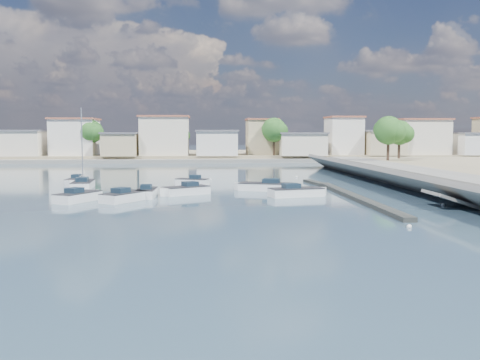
% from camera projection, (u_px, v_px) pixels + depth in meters
% --- Properties ---
extents(ground, '(400.00, 400.00, 0.00)m').
position_uv_depth(ground, '(251.00, 175.00, 78.39)').
color(ground, '#273A4E').
rests_on(ground, ground).
extents(seawall_walkway, '(5.00, 90.00, 1.80)m').
position_uv_depth(seawall_walkway, '(461.00, 185.00, 52.78)').
color(seawall_walkway, slate).
rests_on(seawall_walkway, ground).
extents(breakwater, '(2.00, 31.02, 0.35)m').
position_uv_depth(breakwater, '(347.00, 194.00, 51.72)').
color(breakwater, black).
rests_on(breakwater, ground).
extents(far_shore_land, '(160.00, 40.00, 1.40)m').
position_uv_depth(far_shore_land, '(231.00, 155.00, 130.01)').
color(far_shore_land, gray).
rests_on(far_shore_land, ground).
extents(far_shore_quay, '(160.00, 2.50, 0.80)m').
position_uv_depth(far_shore_quay, '(237.00, 161.00, 109.16)').
color(far_shore_quay, slate).
rests_on(far_shore_quay, ground).
extents(far_town, '(113.01, 12.80, 8.35)m').
position_uv_depth(far_town, '(285.00, 138.00, 115.40)').
color(far_town, beige).
rests_on(far_town, far_shore_land).
extents(shore_trees, '(74.56, 38.32, 7.92)m').
position_uv_depth(shore_trees, '(280.00, 132.00, 106.37)').
color(shore_trees, '#38281E').
rests_on(shore_trees, ground).
extents(motorboat_a, '(1.76, 4.53, 1.48)m').
position_uv_depth(motorboat_a, '(147.00, 193.00, 50.63)').
color(motorboat_a, white).
rests_on(motorboat_a, ground).
extents(motorboat_b, '(4.09, 4.85, 1.48)m').
position_uv_depth(motorboat_b, '(126.00, 197.00, 47.58)').
color(motorboat_b, white).
rests_on(motorboat_b, ground).
extents(motorboat_c, '(6.27, 3.85, 1.48)m').
position_uv_depth(motorboat_c, '(263.00, 187.00, 56.45)').
color(motorboat_c, white).
rests_on(motorboat_c, ground).
extents(motorboat_d, '(4.90, 4.02, 1.48)m').
position_uv_depth(motorboat_d, '(184.00, 191.00, 52.48)').
color(motorboat_d, white).
rests_on(motorboat_d, ground).
extents(motorboat_e, '(3.75, 5.00, 1.48)m').
position_uv_depth(motorboat_e, '(80.00, 197.00, 47.50)').
color(motorboat_e, white).
rests_on(motorboat_e, ground).
extents(motorboat_f, '(4.15, 2.76, 1.48)m').
position_uv_depth(motorboat_f, '(191.00, 182.00, 61.62)').
color(motorboat_f, white).
rests_on(motorboat_f, ground).
extents(motorboat_g, '(1.69, 4.51, 1.48)m').
position_uv_depth(motorboat_g, '(75.00, 182.00, 61.80)').
color(motorboat_g, white).
rests_on(motorboat_g, ground).
extents(motorboat_h, '(5.85, 3.21, 1.48)m').
position_uv_depth(motorboat_h, '(299.00, 193.00, 51.15)').
color(motorboat_h, white).
rests_on(motorboat_h, ground).
extents(sailboat, '(2.52, 6.59, 9.00)m').
position_uv_depth(sailboat, '(83.00, 185.00, 58.75)').
color(sailboat, white).
rests_on(sailboat, ground).
extents(mooring_buoys, '(19.32, 39.36, 0.32)m').
position_uv_depth(mooring_buoys, '(301.00, 190.00, 56.36)').
color(mooring_buoys, white).
rests_on(mooring_buoys, ground).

